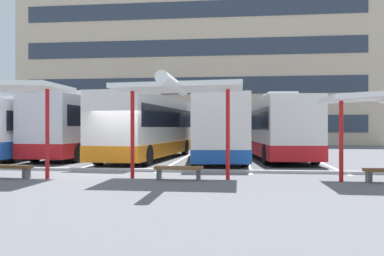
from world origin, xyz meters
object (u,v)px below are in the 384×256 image
object	(u,v)px
coach_bus_3	(216,129)
bench_3	(179,170)
coach_bus_0	(33,130)
coach_bus_2	(149,128)
bench_2	(10,169)
coach_bus_1	(89,128)
waiting_shelter_1	(5,89)
coach_bus_4	(275,129)
waiting_shelter_2	(178,89)

from	to	relation	value
coach_bus_3	bench_3	distance (m)	8.14
coach_bus_0	coach_bus_2	bearing A→B (deg)	-10.29
bench_2	coach_bus_3	bearing A→B (deg)	50.44
coach_bus_1	bench_3	distance (m)	12.17
coach_bus_1	bench_2	xyz separation A→B (m)	(0.95, -10.19, -1.44)
waiting_shelter_1	coach_bus_1	bearing A→B (deg)	95.20
coach_bus_0	bench_3	size ratio (longest dim) A/B	7.53
coach_bus_1	waiting_shelter_1	xyz separation A→B (m)	(0.95, -10.49, 1.34)
waiting_shelter_1	bench_2	bearing A→B (deg)	90.00
waiting_shelter_1	coach_bus_4	bearing A→B (deg)	46.67
coach_bus_4	waiting_shelter_2	world-z (taller)	coach_bus_4
coach_bus_0	coach_bus_4	distance (m)	14.56
bench_3	coach_bus_1	bearing A→B (deg)	124.91
coach_bus_0	bench_2	xyz separation A→B (m)	(4.51, -10.23, -1.28)
coach_bus_2	waiting_shelter_1	size ratio (longest dim) A/B	2.55
coach_bus_2	waiting_shelter_2	bearing A→B (deg)	-71.04
coach_bus_1	coach_bus_4	distance (m)	11.01
coach_bus_0	bench_2	world-z (taller)	coach_bus_0
coach_bus_0	coach_bus_4	bearing A→B (deg)	0.49
coach_bus_2	bench_3	bearing A→B (deg)	-70.89
coach_bus_2	coach_bus_0	bearing A→B (deg)	169.71
coach_bus_0	waiting_shelter_1	world-z (taller)	coach_bus_0
coach_bus_3	coach_bus_4	size ratio (longest dim) A/B	0.89
coach_bus_3	waiting_shelter_1	xyz separation A→B (m)	(-6.81, -8.55, 1.39)
coach_bus_4	bench_3	xyz separation A→B (m)	(-4.09, -10.08, -1.36)
coach_bus_1	coach_bus_3	size ratio (longest dim) A/B	1.07
waiting_shelter_2	coach_bus_3	bearing A→B (deg)	83.99
coach_bus_2	coach_bus_3	world-z (taller)	coach_bus_2
coach_bus_1	waiting_shelter_2	distance (m)	12.22
bench_2	waiting_shelter_2	size ratio (longest dim) A/B	0.35
coach_bus_3	waiting_shelter_1	size ratio (longest dim) A/B	2.33
coach_bus_1	waiting_shelter_2	size ratio (longest dim) A/B	2.37
coach_bus_3	coach_bus_0	bearing A→B (deg)	170.04
coach_bus_2	coach_bus_1	bearing A→B (deg)	161.56
coach_bus_0	coach_bus_3	distance (m)	11.49
coach_bus_1	coach_bus_2	distance (m)	4.15
coach_bus_3	bench_2	bearing A→B (deg)	-129.56
coach_bus_3	waiting_shelter_2	xyz separation A→B (m)	(-0.85, -8.05, 1.36)
coach_bus_2	coach_bus_3	distance (m)	3.88
bench_3	bench_2	bearing A→B (deg)	-177.37
coach_bus_1	bench_3	world-z (taller)	coach_bus_1
coach_bus_0	coach_bus_4	size ratio (longest dim) A/B	1.08
coach_bus_3	waiting_shelter_1	distance (m)	11.02
waiting_shelter_1	bench_2	distance (m)	2.80
coach_bus_2	coach_bus_4	distance (m)	7.23
coach_bus_4	waiting_shelter_2	xyz separation A→B (m)	(-4.09, -10.16, 1.39)
waiting_shelter_1	bench_3	xyz separation A→B (m)	(5.96, 0.57, -2.78)
coach_bus_4	bench_3	world-z (taller)	coach_bus_4
waiting_shelter_2	bench_3	distance (m)	2.75
bench_3	waiting_shelter_1	bearing A→B (deg)	-174.51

